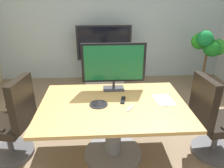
# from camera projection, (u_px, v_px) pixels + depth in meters

# --- Properties ---
(ground_plane) EXTENTS (6.79, 6.79, 0.00)m
(ground_plane) POSITION_uv_depth(u_px,v_px,m) (124.00, 158.00, 2.79)
(ground_plane) COLOR #7A664C
(wall_back_glass_partition) EXTENTS (5.40, 0.10, 2.79)m
(wall_back_glass_partition) POSITION_uv_depth(u_px,v_px,m) (111.00, 19.00, 4.87)
(wall_back_glass_partition) COLOR #9EB2B7
(wall_back_glass_partition) RESTS_ON ground
(conference_table) EXTENTS (1.74, 1.19, 0.75)m
(conference_table) POSITION_uv_depth(u_px,v_px,m) (113.00, 118.00, 2.64)
(conference_table) COLOR #B2894C
(conference_table) RESTS_ON ground
(office_chair_left) EXTENTS (0.63, 0.61, 1.09)m
(office_chair_left) POSITION_uv_depth(u_px,v_px,m) (13.00, 126.00, 2.65)
(office_chair_left) COLOR #4C4C51
(office_chair_left) RESTS_ON ground
(office_chair_right) EXTENTS (0.61, 0.59, 1.09)m
(office_chair_right) POSITION_uv_depth(u_px,v_px,m) (212.00, 124.00, 2.69)
(office_chair_right) COLOR #4C4C51
(office_chair_right) RESTS_ON ground
(tv_monitor) EXTENTS (0.84, 0.18, 0.64)m
(tv_monitor) POSITION_uv_depth(u_px,v_px,m) (114.00, 64.00, 2.81)
(tv_monitor) COLOR #333338
(tv_monitor) RESTS_ON conference_table
(wall_display_unit) EXTENTS (1.20, 0.36, 1.31)m
(wall_display_unit) POSITION_uv_depth(u_px,v_px,m) (104.00, 64.00, 4.92)
(wall_display_unit) COLOR #B7BABC
(wall_display_unit) RESTS_ON ground
(potted_plant) EXTENTS (0.68, 0.61, 1.28)m
(potted_plant) POSITION_uv_depth(u_px,v_px,m) (207.00, 51.00, 4.44)
(potted_plant) COLOR brown
(potted_plant) RESTS_ON ground
(conference_phone) EXTENTS (0.22, 0.22, 0.07)m
(conference_phone) POSITION_uv_depth(u_px,v_px,m) (99.00, 102.00, 2.53)
(conference_phone) COLOR black
(conference_phone) RESTS_ON conference_table
(remote_control) EXTENTS (0.08, 0.18, 0.02)m
(remote_control) POSITION_uv_depth(u_px,v_px,m) (123.00, 100.00, 2.63)
(remote_control) COLOR black
(remote_control) RESTS_ON conference_table
(whiteboard_marker) EXTENTS (0.09, 0.12, 0.02)m
(whiteboard_marker) POSITION_uv_depth(u_px,v_px,m) (130.00, 109.00, 2.44)
(whiteboard_marker) COLOR silver
(whiteboard_marker) RESTS_ON conference_table
(paper_notepad) EXTENTS (0.23, 0.32, 0.01)m
(paper_notepad) POSITION_uv_depth(u_px,v_px,m) (164.00, 100.00, 2.65)
(paper_notepad) COLOR white
(paper_notepad) RESTS_ON conference_table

